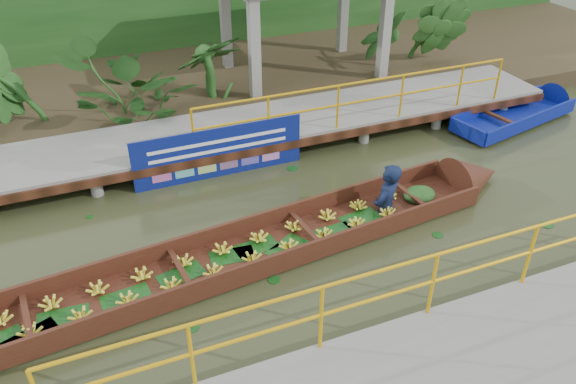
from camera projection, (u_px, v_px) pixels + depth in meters
name	position (u px, v px, depth m)	size (l,w,h in m)	color
ground	(288.00, 236.00, 10.04)	(80.00, 80.00, 0.00)	#303219
land_strip	(188.00, 80.00, 15.76)	(30.00, 8.00, 0.45)	#362D1B
far_dock	(231.00, 132.00, 12.46)	(16.00, 2.06, 1.66)	gray
vendor_boat	(265.00, 242.00, 9.50)	(11.42, 2.28, 2.40)	#38150F
moored_blue_boat	(537.00, 107.00, 14.31)	(4.16, 1.87, 0.96)	navy
blue_banner	(219.00, 153.00, 11.51)	(3.57, 0.04, 1.12)	navy
tropical_plants	(206.00, 70.00, 13.49)	(14.32, 1.32, 1.64)	#163E14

